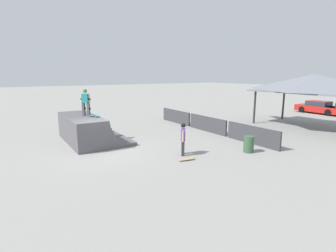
# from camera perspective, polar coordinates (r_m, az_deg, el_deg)

# --- Properties ---
(ground_plane) EXTENTS (160.00, 160.00, 0.00)m
(ground_plane) POSITION_cam_1_polar(r_m,az_deg,el_deg) (14.35, -14.27, -5.25)
(ground_plane) COLOR gray
(quarter_pipe_ramp) EXTENTS (4.94, 3.26, 1.57)m
(quarter_pipe_ramp) POSITION_cam_1_polar(r_m,az_deg,el_deg) (16.36, -17.30, -0.87)
(quarter_pipe_ramp) COLOR #565459
(quarter_pipe_ramp) RESTS_ON ground
(skater_on_deck) EXTENTS (0.61, 0.54, 1.57)m
(skater_on_deck) POSITION_cam_1_polar(r_m,az_deg,el_deg) (16.06, -17.51, 5.33)
(skater_on_deck) COLOR #4C4C51
(skater_on_deck) RESTS_ON quarter_pipe_ramp
(skateboard_on_deck) EXTENTS (0.86, 0.48, 0.09)m
(skateboard_on_deck) POSITION_cam_1_polar(r_m,az_deg,el_deg) (15.58, -15.73, 2.13)
(skateboard_on_deck) COLOR green
(skateboard_on_deck) RESTS_ON quarter_pipe_ramp
(bystander_walking) EXTENTS (0.57, 0.46, 1.62)m
(bystander_walking) POSITION_cam_1_polar(r_m,az_deg,el_deg) (13.01, 3.31, -2.28)
(bystander_walking) COLOR #2D2D33
(bystander_walking) RESTS_ON ground
(skateboard_on_ground) EXTENTS (0.33, 0.80, 0.09)m
(skateboard_on_ground) POSITION_cam_1_polar(r_m,az_deg,el_deg) (12.43, 4.17, -7.22)
(skateboard_on_ground) COLOR blue
(skateboard_on_ground) RESTS_ON ground
(barrier_fence) EXTENTS (11.60, 0.12, 1.05)m
(barrier_fence) POSITION_cam_1_polar(r_m,az_deg,el_deg) (18.62, 8.55, 0.42)
(barrier_fence) COLOR #3D3D42
(barrier_fence) RESTS_ON ground
(pavilion_shelter) EXTENTS (8.42, 4.51, 3.99)m
(pavilion_shelter) POSITION_cam_1_polar(r_m,az_deg,el_deg) (21.96, 29.18, 8.05)
(pavilion_shelter) COLOR #2D2D33
(pavilion_shelter) RESTS_ON ground
(trash_bin) EXTENTS (0.52, 0.52, 0.85)m
(trash_bin) POSITION_cam_1_polar(r_m,az_deg,el_deg) (14.20, 17.15, -3.81)
(trash_bin) COLOR #385B3D
(trash_bin) RESTS_ON ground
(parked_car_red) EXTENTS (4.48, 1.88, 1.27)m
(parked_car_red) POSITION_cam_1_polar(r_m,az_deg,el_deg) (30.96, 30.03, 3.49)
(parked_car_red) COLOR red
(parked_car_red) RESTS_ON ground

